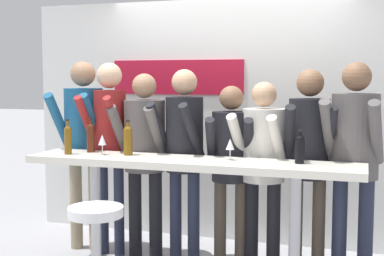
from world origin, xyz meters
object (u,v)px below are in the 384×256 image
person_center (184,143)px  person_far_right (309,148)px  wine_bottle_3 (128,139)px  person_left (110,134)px  person_right (263,155)px  bar_stool (96,241)px  wine_glass_1 (103,140)px  person_center_left (144,145)px  wine_bottle_0 (300,148)px  wine_bottle_2 (91,136)px  person_rightmost (354,147)px  wine_glass_0 (230,145)px  tasting_table (189,179)px  person_far_left (84,134)px  wine_bottle_1 (68,138)px  person_center_right (231,155)px

person_center → person_far_right: (1.11, 0.03, -0.00)m
person_far_right → wine_bottle_3: size_ratio=5.84×
person_left → person_right: size_ratio=1.10×
bar_stool → wine_glass_1: wine_glass_1 is taller
person_center_left → person_left: bearing=-176.2°
wine_bottle_0 → wine_bottle_2: size_ratio=0.84×
person_rightmost → wine_glass_0: person_rightmost is taller
person_left → wine_glass_0: person_left is taller
person_rightmost → wine_glass_0: (-0.95, -0.38, 0.03)m
tasting_table → person_right: size_ratio=1.67×
person_far_left → person_center: 1.06m
bar_stool → wine_bottle_0: bearing=30.1°
tasting_table → wine_bottle_0: size_ratio=10.58×
person_rightmost → wine_bottle_3: person_rightmost is taller
person_far_left → wine_glass_1: (0.46, -0.49, 0.01)m
wine_bottle_1 → person_center_left: bearing=44.6°
person_center → bar_stool: bearing=-94.3°
wine_glass_1 → wine_bottle_3: bearing=15.2°
wine_glass_0 → wine_glass_1: same height
wine_bottle_2 → wine_bottle_0: bearing=-1.7°
wine_bottle_1 → person_center: bearing=28.4°
bar_stool → wine_bottle_3: bearing=97.4°
wine_bottle_1 → person_rightmost: bearing=11.8°
person_left → person_center: 0.74m
wine_bottle_3 → wine_bottle_1: bearing=-167.5°
person_rightmost → wine_bottle_0: (-0.40, -0.37, 0.03)m
wine_bottle_0 → person_far_right: bearing=85.9°
person_far_right → person_right: bearing=171.1°
person_center_left → wine_glass_0: bearing=-22.2°
bar_stool → wine_glass_0: bearing=43.9°
bar_stool → wine_glass_0: 1.29m
person_rightmost → wine_bottle_1: 2.42m
person_far_right → wine_bottle_1: person_far_right is taller
tasting_table → person_far_left: (-1.25, 0.49, 0.28)m
person_left → wine_glass_0: 1.32m
tasting_table → person_center_right: person_center_right is taller
person_center_right → wine_bottle_0: 0.78m
person_far_right → wine_glass_1: person_far_right is taller
wine_glass_1 → person_rightmost: bearing=11.9°
person_center_right → person_far_right: (0.68, -0.01, 0.10)m
wine_bottle_0 → wine_glass_1: wine_bottle_0 is taller
person_rightmost → wine_bottle_2: 2.27m
person_right → wine_bottle_2: bearing=-157.6°
person_center_left → bar_stool: bearing=-83.6°
person_center_left → person_far_left: bearing=176.6°
wine_bottle_0 → wine_bottle_2: 1.85m
wine_bottle_2 → person_far_right: bearing=10.4°
person_center_left → wine_bottle_3: bearing=-87.2°
bar_stool → person_center: person_center is taller
person_far_left → wine_glass_0: person_far_left is taller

